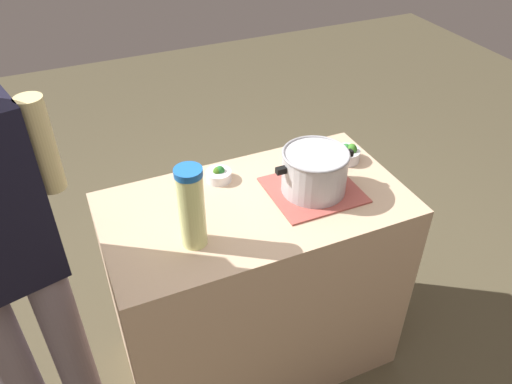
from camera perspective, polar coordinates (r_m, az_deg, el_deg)
The scene contains 8 objects.
ground_plane at distance 2.64m, azimuth -0.00°, elevation -17.36°, with size 8.00×8.00×0.00m, color brown.
counter_slab at distance 2.28m, azimuth -0.00°, elevation -10.47°, with size 1.19×0.64×0.94m, color tan.
dish_cloth at distance 2.03m, azimuth 6.40°, elevation 0.23°, with size 0.35×0.32×0.01m, color #AB4E46.
cooking_pot at distance 1.98m, azimuth 6.58°, elevation 2.41°, with size 0.33×0.26×0.17m.
lemonade_pitcher at distance 1.70m, azimuth -7.24°, elevation -1.72°, with size 0.09×0.09×0.31m.
broccoli_bowl_front at distance 2.07m, azimuth -4.20°, elevation 1.96°, with size 0.11×0.11×0.06m.
broccoli_bowl_center at distance 2.22m, azimuth 10.07°, elevation 4.26°, with size 0.12×0.12×0.08m.
person_cook at distance 1.84m, azimuth -26.23°, elevation -7.88°, with size 0.50×0.28×1.73m.
Camera 1 is at (0.62, 1.41, 2.15)m, focal length 35.66 mm.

